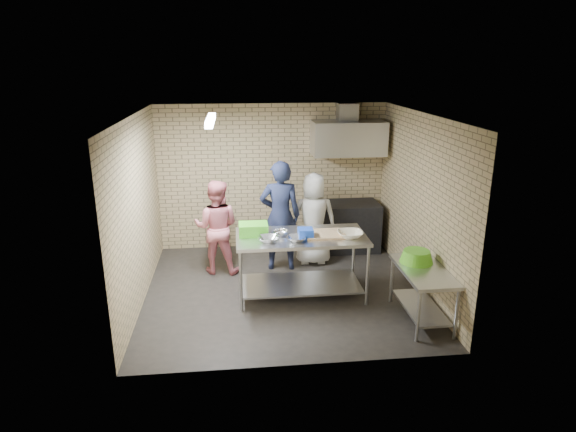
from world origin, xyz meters
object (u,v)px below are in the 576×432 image
object	(u,v)px
blue_tub	(306,233)
man_navy	(280,216)
green_basin	(417,256)
woman_pink	(217,227)
bottle_green	(370,141)
green_crate	(253,229)
side_counter	(422,294)
woman_white	(314,219)
bottle_red	(349,140)
stove	(346,226)
prep_table	(301,266)

from	to	relation	value
blue_tub	man_navy	bearing A→B (deg)	102.81
green_basin	woman_pink	distance (m)	3.28
bottle_green	man_navy	world-z (taller)	bottle_green
green_crate	green_basin	world-z (taller)	green_crate
side_counter	woman_white	size ratio (longest dim) A/B	0.74
green_basin	side_counter	bearing A→B (deg)	-85.43
blue_tub	green_basin	distance (m)	1.59
green_crate	bottle_green	distance (m)	3.12
blue_tub	bottle_red	bearing A→B (deg)	63.20
green_basin	woman_pink	world-z (taller)	woman_pink
green_crate	bottle_red	size ratio (longest dim) A/B	2.37
side_counter	green_basin	size ratio (longest dim) A/B	2.61
bottle_green	bottle_red	bearing A→B (deg)	180.00
stove	bottle_green	xyz separation A→B (m)	(0.45, 0.24, 1.57)
prep_table	blue_tub	bearing A→B (deg)	-63.43
man_navy	woman_white	distance (m)	0.64
bottle_green	blue_tub	bearing A→B (deg)	-124.60
bottle_red	bottle_green	bearing A→B (deg)	0.00
prep_table	man_navy	world-z (taller)	man_navy
side_counter	woman_pink	bearing A→B (deg)	145.21
green_basin	woman_white	bearing A→B (deg)	120.70
green_basin	bottle_green	bearing A→B (deg)	89.58
side_counter	stove	world-z (taller)	stove
woman_white	green_crate	bearing A→B (deg)	50.21
stove	blue_tub	world-z (taller)	blue_tub
green_basin	man_navy	world-z (taller)	man_navy
bottle_red	woman_white	size ratio (longest dim) A/B	0.11
stove	green_basin	bearing A→B (deg)	-80.24
green_crate	man_navy	world-z (taller)	man_navy
prep_table	green_crate	world-z (taller)	green_crate
bottle_red	bottle_green	size ratio (longest dim) A/B	1.20
green_crate	bottle_green	size ratio (longest dim) A/B	2.84
woman_pink	woman_white	distance (m)	1.67
prep_table	woman_white	distance (m)	1.34
woman_pink	prep_table	bearing A→B (deg)	151.98
side_counter	green_basin	world-z (taller)	green_basin
prep_table	stove	xyz separation A→B (m)	(1.09, 1.83, -0.03)
blue_tub	bottle_red	xyz separation A→B (m)	(1.09, 2.17, 1.00)
green_crate	woman_pink	distance (m)	1.11
man_navy	woman_white	size ratio (longest dim) A/B	1.17
man_navy	woman_pink	bearing A→B (deg)	4.28
prep_table	bottle_red	bearing A→B (deg)	61.02
blue_tub	man_navy	world-z (taller)	man_navy
side_counter	green_basin	xyz separation A→B (m)	(-0.02, 0.25, 0.46)
blue_tub	green_basin	size ratio (longest dim) A/B	0.46
green_crate	man_navy	distance (m)	1.06
green_crate	green_basin	bearing A→B (deg)	-19.64
woman_pink	side_counter	bearing A→B (deg)	156.25
bottle_red	woman_white	world-z (taller)	bottle_red
green_basin	bottle_red	xyz separation A→B (m)	(-0.38, 2.74, 1.19)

